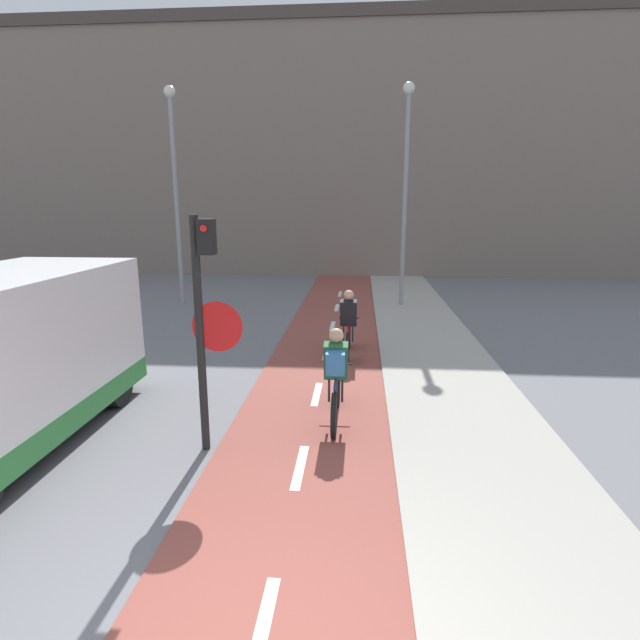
# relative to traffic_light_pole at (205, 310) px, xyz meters

# --- Properties ---
(building_row_background) EXTENTS (60.00, 5.20, 11.33)m
(building_row_background) POSITION_rel_traffic_light_pole_xyz_m (1.27, 19.33, 3.72)
(building_row_background) COLOR slate
(building_row_background) RESTS_ON ground_plane
(traffic_light_pole) EXTENTS (0.67, 0.25, 3.16)m
(traffic_light_pole) POSITION_rel_traffic_light_pole_xyz_m (0.00, 0.00, 0.00)
(traffic_light_pole) COLOR black
(traffic_light_pole) RESTS_ON ground_plane
(street_lamp_far) EXTENTS (0.36, 0.36, 6.84)m
(street_lamp_far) POSITION_rel_traffic_light_pole_xyz_m (-3.98, 10.02, 2.22)
(street_lamp_far) COLOR gray
(street_lamp_far) RESTS_ON ground_plane
(street_lamp_sidewalk) EXTENTS (0.36, 0.36, 6.84)m
(street_lamp_sidewalk) POSITION_rel_traffic_light_pole_xyz_m (3.35, 10.11, 2.22)
(street_lamp_sidewalk) COLOR gray
(street_lamp_sidewalk) RESTS_ON ground_plane
(cyclist_near) EXTENTS (0.46, 1.79, 1.49)m
(cyclist_near) POSITION_rel_traffic_light_pole_xyz_m (1.65, 1.01, -1.25)
(cyclist_near) COLOR black
(cyclist_near) RESTS_ON ground_plane
(cyclist_far) EXTENTS (0.46, 1.75, 1.48)m
(cyclist_far) POSITION_rel_traffic_light_pole_xyz_m (1.76, 4.45, -1.29)
(cyclist_far) COLOR black
(cyclist_far) RESTS_ON ground_plane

